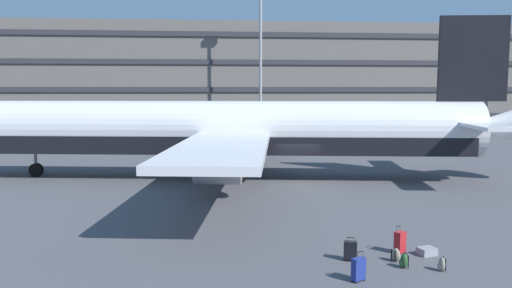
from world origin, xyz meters
TOP-DOWN VIEW (x-y plane):
  - ground_plane at (0.00, 0.00)m, footprint 600.00×600.00m
  - terminal_structure at (0.00, 48.86)m, footprint 172.47×16.32m
  - airliner at (-4.26, 2.32)m, footprint 39.10×31.81m
  - light_mast_left at (1.26, 34.58)m, footprint 1.80×0.50m
  - suitcase_scuffed at (1.29, -13.72)m, footprint 0.49×0.46m
  - suitcase_upright at (-0.71, -14.33)m, footprint 0.50×0.38m
  - suitcase_black at (-0.99, -16.19)m, footprint 0.50×0.42m
  - suitcase_teal at (2.20, -14.00)m, footprint 0.72×0.62m
  - backpack_purple at (0.84, -14.54)m, footprint 0.38×0.41m
  - backpack_red at (0.86, -15.20)m, footprint 0.32×0.36m
  - backpack_navy at (1.98, -15.61)m, footprint 0.25×0.32m

SIDE VIEW (x-z plane):
  - ground_plane at x=0.00m, z-range 0.00..0.00m
  - suitcase_teal at x=2.20m, z-range 0.00..0.27m
  - backpack_purple at x=0.84m, z-range -0.03..0.49m
  - backpack_navy at x=1.98m, z-range -0.03..0.50m
  - backpack_red at x=0.86m, z-range -0.03..0.51m
  - suitcase_upright at x=-0.71m, z-range -0.04..0.78m
  - suitcase_black at x=-0.99m, z-range -0.09..0.88m
  - suitcase_scuffed at x=1.29m, z-range -0.07..0.93m
  - airliner at x=-4.26m, z-range -2.09..8.38m
  - terminal_structure at x=0.00m, z-range 0.00..15.28m
  - light_mast_left at x=1.26m, z-range 1.66..21.78m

